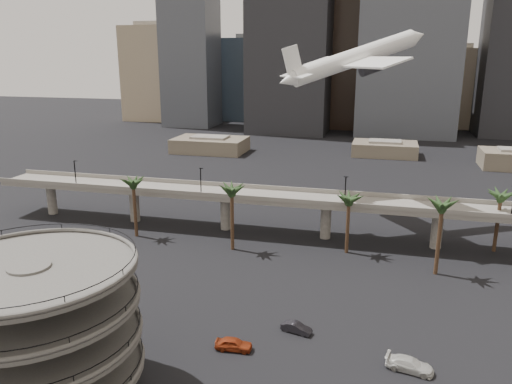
% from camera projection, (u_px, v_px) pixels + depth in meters
% --- Properties ---
extents(parking_ramp, '(22.20, 22.20, 17.35)m').
position_uv_depth(parking_ramp, '(36.00, 321.00, 53.24)').
color(parking_ramp, '#54514E').
rests_on(parking_ramp, ground).
extents(overpass, '(130.00, 9.30, 14.70)m').
position_uv_depth(overpass, '(274.00, 201.00, 105.77)').
color(overpass, '#68635C').
rests_on(overpass, ground).
extents(palm_trees, '(76.40, 18.40, 14.00)m').
position_uv_depth(palm_trees, '(325.00, 196.00, 94.61)').
color(palm_trees, '#482F1F').
rests_on(palm_trees, ground).
extents(low_buildings, '(135.00, 27.50, 6.80)m').
position_uv_depth(low_buildings, '(343.00, 150.00, 186.71)').
color(low_buildings, brown).
rests_on(low_buildings, ground).
extents(skyline, '(269.00, 86.00, 117.81)m').
position_uv_depth(skyline, '(377.00, 42.00, 243.76)').
color(skyline, gray).
rests_on(skyline, ground).
extents(airborne_jet, '(31.21, 29.56, 13.48)m').
position_uv_depth(airborne_jet, '(354.00, 59.00, 105.65)').
color(airborne_jet, white).
rests_on(airborne_jet, ground).
extents(car_a, '(5.01, 2.31, 1.66)m').
position_uv_depth(car_a, '(234.00, 344.00, 65.04)').
color(car_a, '#9E3616').
rests_on(car_a, ground).
extents(car_b, '(4.55, 2.45, 1.42)m').
position_uv_depth(car_b, '(296.00, 328.00, 69.14)').
color(car_b, black).
rests_on(car_b, ground).
extents(car_c, '(6.08, 3.39, 1.67)m').
position_uv_depth(car_c, '(410.00, 365.00, 60.72)').
color(car_c, silver).
rests_on(car_c, ground).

